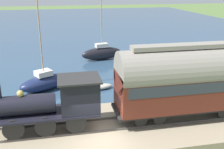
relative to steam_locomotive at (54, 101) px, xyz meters
The scene contains 10 objects.
ground_plane 3.47m from the steam_locomotive, 122.04° to the right, with size 200.00×200.00×0.00m, color #516B38.
harbor_water 43.40m from the steam_locomotive, ahead, with size 80.00×80.00×0.01m.
rail_embankment 2.99m from the steam_locomotive, 90.00° to the right, with size 5.96×56.00×0.71m.
steam_locomotive is the anchor object (origin of this frame).
passenger_coach 7.97m from the steam_locomotive, 90.00° to the right, with size 2.59×9.11×4.54m.
sailboat_navy 8.06m from the steam_locomotive, ahead, with size 3.59×4.54×8.70m.
sailboat_teal 18.81m from the steam_locomotive, 61.38° to the right, with size 2.05×4.54×5.13m.
sailboat_black 16.95m from the steam_locomotive, 18.02° to the right, with size 2.15×4.97×8.14m.
rowboat_near_shore 8.14m from the steam_locomotive, 27.70° to the right, with size 1.17×2.13×0.45m.
rowboat_far_out 9.83m from the steam_locomotive, 60.13° to the right, with size 2.45×2.44×0.53m.
Camera 1 is at (-12.05, 1.62, 8.47)m, focal length 42.00 mm.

